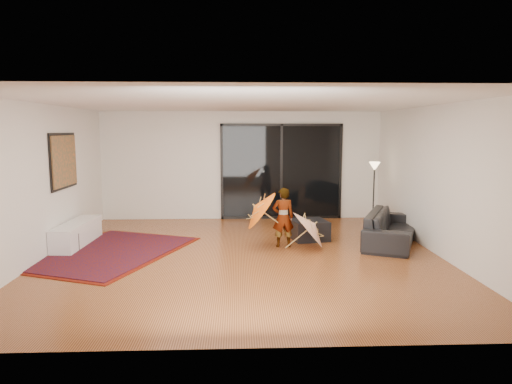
{
  "coord_description": "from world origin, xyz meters",
  "views": [
    {
      "loc": [
        -0.1,
        -7.96,
        2.25
      ],
      "look_at": [
        0.24,
        0.43,
        1.1
      ],
      "focal_mm": 32.0,
      "sensor_mm": 36.0,
      "label": 1
    }
  ],
  "objects": [
    {
      "name": "painting",
      "position": [
        -3.46,
        1.0,
        1.65
      ],
      "size": [
        0.04,
        1.28,
        1.08
      ],
      "color": "black",
      "rests_on": "wall_left"
    },
    {
      "name": "wall_front",
      "position": [
        0.0,
        -3.5,
        1.35
      ],
      "size": [
        7.0,
        0.0,
        7.0
      ],
      "primitive_type": "plane",
      "rotation": [
        -1.57,
        0.0,
        0.0
      ],
      "color": "silver",
      "rests_on": "floor"
    },
    {
      "name": "sliding_door",
      "position": [
        1.0,
        3.47,
        1.2
      ],
      "size": [
        3.06,
        0.07,
        2.4
      ],
      "color": "black",
      "rests_on": "wall_back"
    },
    {
      "name": "ottoman",
      "position": [
        1.37,
        1.21,
        0.2
      ],
      "size": [
        0.81,
        0.81,
        0.4
      ],
      "primitive_type": "cube",
      "rotation": [
        0.0,
        0.0,
        0.18
      ],
      "color": "black",
      "rests_on": "floor"
    },
    {
      "name": "wall_right",
      "position": [
        3.5,
        0.0,
        1.35
      ],
      "size": [
        0.0,
        7.0,
        7.0
      ],
      "primitive_type": "plane",
      "rotation": [
        1.57,
        0.0,
        -1.57
      ],
      "color": "silver",
      "rests_on": "floor"
    },
    {
      "name": "persian_rug",
      "position": [
        -2.49,
        0.32,
        0.01
      ],
      "size": [
        3.21,
        3.71,
        0.02
      ],
      "rotation": [
        0.0,
        0.0,
        -0.37
      ],
      "color": "#5D1208",
      "rests_on": "floor"
    },
    {
      "name": "sofa",
      "position": [
        2.95,
        0.81,
        0.32
      ],
      "size": [
        1.68,
        2.33,
        0.63
      ],
      "primitive_type": "imported",
      "rotation": [
        0.0,
        0.0,
        1.14
      ],
      "color": "black",
      "rests_on": "floor"
    },
    {
      "name": "floor",
      "position": [
        0.0,
        0.0,
        0.0
      ],
      "size": [
        7.0,
        7.0,
        0.0
      ],
      "primitive_type": "plane",
      "color": "#9E562B",
      "rests_on": "ground"
    },
    {
      "name": "ceiling",
      "position": [
        0.0,
        0.0,
        2.7
      ],
      "size": [
        7.0,
        7.0,
        0.0
      ],
      "primitive_type": "plane",
      "rotation": [
        3.14,
        0.0,
        0.0
      ],
      "color": "white",
      "rests_on": "wall_back"
    },
    {
      "name": "media_console",
      "position": [
        -3.25,
        0.89,
        0.23
      ],
      "size": [
        0.48,
        1.67,
        0.46
      ],
      "primitive_type": "cube",
      "rotation": [
        0.0,
        0.0,
        -0.04
      ],
      "color": "white",
      "rests_on": "floor"
    },
    {
      "name": "child",
      "position": [
        0.77,
        0.63,
        0.58
      ],
      "size": [
        0.45,
        0.32,
        1.15
      ],
      "primitive_type": "imported",
      "rotation": [
        0.0,
        0.0,
        3.25
      ],
      "color": "#999999",
      "rests_on": "floor"
    },
    {
      "name": "floor_lamp",
      "position": [
        3.1,
        2.55,
        1.19
      ],
      "size": [
        0.26,
        0.26,
        1.5
      ],
      "color": "black",
      "rests_on": "floor"
    },
    {
      "name": "wall_left",
      "position": [
        -3.5,
        0.0,
        1.35
      ],
      "size": [
        0.0,
        7.0,
        7.0
      ],
      "primitive_type": "plane",
      "rotation": [
        1.57,
        0.0,
        1.57
      ],
      "color": "silver",
      "rests_on": "floor"
    },
    {
      "name": "wall_back",
      "position": [
        0.0,
        3.5,
        1.35
      ],
      "size": [
        7.0,
        0.0,
        7.0
      ],
      "primitive_type": "plane",
      "rotation": [
        1.57,
        0.0,
        0.0
      ],
      "color": "silver",
      "rests_on": "floor"
    },
    {
      "name": "parasol_orange",
      "position": [
        0.22,
        0.58,
        0.73
      ],
      "size": [
        0.64,
        0.85,
        0.88
      ],
      "rotation": [
        0.0,
        -0.93,
        0.0
      ],
      "color": "#E95E0C",
      "rests_on": "child"
    },
    {
      "name": "parasol_white",
      "position": [
        1.37,
        0.48,
        0.5
      ],
      "size": [
        0.7,
        0.86,
        0.95
      ],
      "rotation": [
        0.0,
        0.88,
        0.0
      ],
      "color": "white",
      "rests_on": "floor"
    },
    {
      "name": "speaker",
      "position": [
        -3.25,
        0.36,
        0.17
      ],
      "size": [
        0.39,
        0.39,
        0.34
      ],
      "primitive_type": "cube",
      "rotation": [
        0.0,
        0.0,
        -0.42
      ],
      "color": "#424244",
      "rests_on": "floor"
    }
  ]
}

